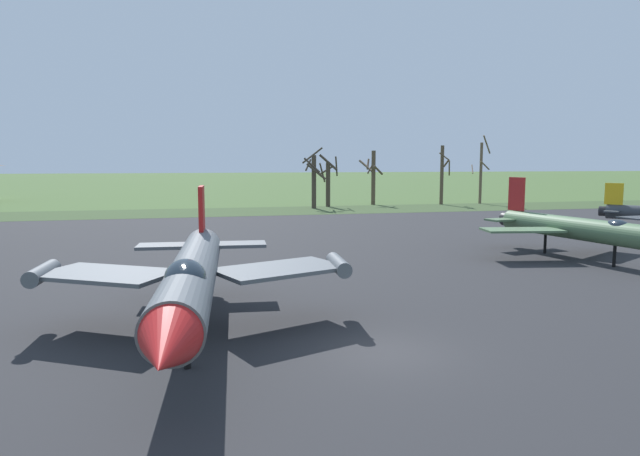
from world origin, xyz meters
name	(u,v)px	position (x,y,z in m)	size (l,w,h in m)	color
ground_plane	(387,354)	(0.00, 0.00, 0.00)	(600.00, 600.00, 0.00)	#425B2D
asphalt_apron	(291,261)	(0.00, 17.28, 0.03)	(105.91, 57.61, 0.05)	#28282B
grass_verge_strip	(240,212)	(0.00, 52.09, 0.03)	(165.91, 12.00, 0.06)	#364928
jet_fighter_front_left	(192,276)	(-6.02, 2.59, 2.30)	(11.61, 16.63, 5.03)	#565B60
jet_fighter_front_right	(581,229)	(17.44, 13.20, 2.03)	(11.15, 14.32, 5.03)	#4C6B47
bare_tree_left_of_center	(314,178)	(9.85, 54.70, 4.00)	(3.16, 3.19, 8.03)	#42382D
bare_tree_center	(328,181)	(12.36, 57.06, 3.58)	(3.06, 2.69, 7.14)	#42382D
bare_tree_right_of_center	(373,175)	(19.51, 59.70, 4.17)	(3.30, 3.06, 7.68)	brown
bare_tree_far_right	(442,174)	(29.09, 57.24, 4.39)	(2.30, 2.25, 8.40)	brown
bare_tree_backdrop_extra	(481,171)	(35.25, 57.46, 4.84)	(2.94, 2.93, 9.87)	brown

